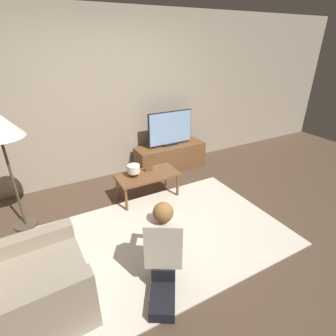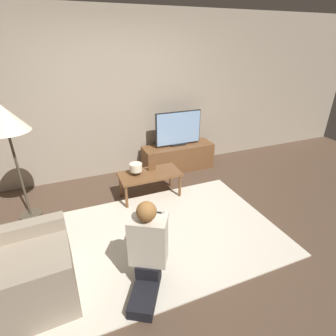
% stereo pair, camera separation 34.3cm
% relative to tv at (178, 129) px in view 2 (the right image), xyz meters
% --- Properties ---
extents(ground_plane, '(10.00, 10.00, 0.00)m').
position_rel_tv_xyz_m(ground_plane, '(-0.93, -1.62, -0.77)').
color(ground_plane, brown).
extents(wall_back, '(10.00, 0.06, 2.60)m').
position_rel_tv_xyz_m(wall_back, '(-0.93, 0.31, 0.53)').
color(wall_back, tan).
rests_on(wall_back, ground_plane).
extents(rug, '(2.80, 1.87, 0.02)m').
position_rel_tv_xyz_m(rug, '(-0.93, -1.62, -0.76)').
color(rug, beige).
rests_on(rug, ground_plane).
extents(tv_stand, '(1.26, 0.42, 0.46)m').
position_rel_tv_xyz_m(tv_stand, '(-0.00, -0.00, -0.54)').
color(tv_stand, brown).
rests_on(tv_stand, ground_plane).
extents(tv, '(0.83, 0.08, 0.60)m').
position_rel_tv_xyz_m(tv, '(0.00, 0.00, 0.00)').
color(tv, black).
rests_on(tv, tv_stand).
extents(coffee_table, '(0.89, 0.44, 0.39)m').
position_rel_tv_xyz_m(coffee_table, '(-0.77, -0.71, -0.42)').
color(coffee_table, brown).
rests_on(coffee_table, ground_plane).
extents(floor_lamp, '(0.52, 0.52, 1.50)m').
position_rel_tv_xyz_m(floor_lamp, '(-2.43, -0.57, 0.53)').
color(floor_lamp, '#4C4233').
rests_on(floor_lamp, ground_plane).
extents(armchair, '(0.89, 0.86, 0.85)m').
position_rel_tv_xyz_m(armchair, '(-2.41, -1.96, -0.48)').
color(armchair, gray).
rests_on(armchair, ground_plane).
extents(person_kneeling, '(0.64, 0.85, 0.91)m').
position_rel_tv_xyz_m(person_kneeling, '(-1.29, -2.20, -0.32)').
color(person_kneeling, black).
rests_on(person_kneeling, rug).
extents(picture_frame, '(0.11, 0.01, 0.15)m').
position_rel_tv_xyz_m(picture_frame, '(-0.71, -0.65, -0.30)').
color(picture_frame, brown).
rests_on(picture_frame, coffee_table).
extents(table_lamp, '(0.18, 0.18, 0.17)m').
position_rel_tv_xyz_m(table_lamp, '(-0.96, -0.68, -0.27)').
color(table_lamp, '#4C3823').
rests_on(table_lamp, coffee_table).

